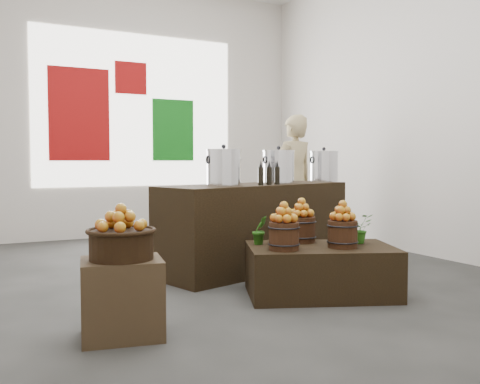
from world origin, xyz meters
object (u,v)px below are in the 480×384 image
stock_pot_left (224,168)px  counter (256,227)px  stock_pot_center (278,168)px  display_table (321,271)px  crate (122,298)px  wicker_basket (121,245)px  shopper (293,180)px  stock_pot_right (324,167)px

stock_pot_left → counter: bearing=16.0°
stock_pot_left → stock_pot_center: (0.81, 0.23, 0.00)m
display_table → counter: (0.04, 1.27, 0.25)m
crate → counter: (1.92, 1.58, 0.20)m
counter → wicker_basket: bearing=-156.5°
stock_pot_center → crate: bearing=-143.5°
display_table → stock_pot_left: (-0.41, 1.14, 0.90)m
counter → shopper: 1.83m
display_table → stock_pot_center: 1.69m
crate → shopper: shopper is taller
stock_pot_left → display_table: bearing=-70.3°
counter → stock_pot_center: stock_pot_center is taller
stock_pot_right → shopper: (0.13, 0.88, -0.20)m
crate → stock_pot_left: 2.23m
wicker_basket → stock_pot_left: (1.46, 1.45, 0.49)m
wicker_basket → shopper: size_ratio=0.23×
stock_pot_left → stock_pot_right: 1.68m
stock_pot_left → stock_pot_right: size_ratio=1.00×
display_table → shopper: (1.33, 2.49, 0.70)m
stock_pot_left → stock_pot_right: same height
stock_pot_right → stock_pot_center: bearing=-164.0°
stock_pot_left → shopper: bearing=37.7°
display_table → stock_pot_center: (0.40, 1.37, 0.90)m
counter → stock_pot_left: size_ratio=6.47×
crate → stock_pot_center: (2.27, 1.68, 0.85)m
crate → shopper: size_ratio=0.29×
wicker_basket → stock_pot_right: stock_pot_right is taller
wicker_basket → display_table: wicker_basket is taller
stock_pot_right → crate: bearing=-148.1°
display_table → counter: bearing=110.5°
stock_pot_left → stock_pot_center: bearing=16.0°
shopper → crate: bearing=32.6°
stock_pot_left → stock_pot_right: bearing=16.0°
crate → shopper: bearing=41.1°
wicker_basket → stock_pot_center: 2.86m
display_table → counter: size_ratio=0.56×
counter → stock_pot_center: (0.35, 0.10, 0.65)m
stock_pot_center → counter: bearing=-164.0°
stock_pot_left → stock_pot_center: same height
crate → stock_pot_left: stock_pot_left is taller
crate → wicker_basket: 0.36m
stock_pot_left → crate: bearing=-135.3°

